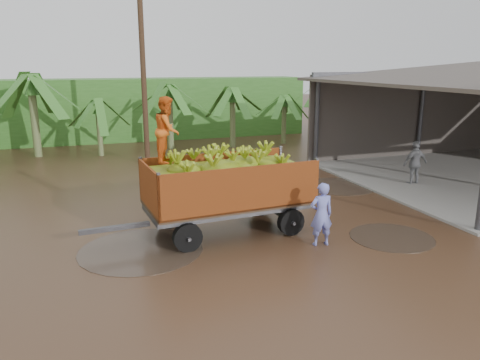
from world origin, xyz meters
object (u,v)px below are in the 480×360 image
at_px(man_grey, 415,163).
at_px(utility_pole, 143,73).
at_px(banana_trailer, 226,184).
at_px(man_blue, 321,214).

distance_m(man_grey, utility_pole, 11.95).
xyz_separation_m(banana_trailer, utility_pole, (-0.74, 9.68, 2.74)).
bearing_deg(man_grey, banana_trailer, 17.89).
bearing_deg(banana_trailer, man_blue, -45.42).
distance_m(banana_trailer, man_grey, 8.57).
distance_m(man_blue, utility_pole, 12.16).
bearing_deg(man_grey, utility_pole, -37.71).
bearing_deg(utility_pole, man_blue, -76.71).
height_order(banana_trailer, man_blue, banana_trailer).
xyz_separation_m(man_blue, utility_pole, (-2.69, 11.40, 3.27)).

